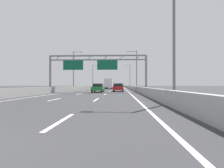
{
  "coord_description": "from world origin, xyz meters",
  "views": [
    {
      "loc": [
        3.88,
        -2.65,
        1.27
      ],
      "look_at": [
        0.41,
        68.82,
        1.6
      ],
      "focal_mm": 28.8,
      "sensor_mm": 36.0,
      "label": 1
    }
  ],
  "objects_px": {
    "streetlamp_left_mid": "(74,68)",
    "streetlamp_right_far": "(129,75)",
    "white_car": "(119,86)",
    "yellow_car": "(110,86)",
    "green_car": "(98,88)",
    "blue_car": "(115,86)",
    "sign_gantry": "(96,64)",
    "streetlamp_right_mid": "(136,68)",
    "red_car": "(118,87)",
    "streetlamp_right_near": "(171,27)",
    "box_truck": "(109,83)",
    "silver_car": "(120,86)",
    "streetlamp_left_far": "(93,75)",
    "black_car": "(121,86)"
  },
  "relations": [
    {
      "from": "white_car",
      "to": "streetlamp_left_mid",
      "type": "bearing_deg",
      "value": -116.16
    },
    {
      "from": "sign_gantry",
      "to": "silver_car",
      "type": "distance_m",
      "value": 66.83
    },
    {
      "from": "streetlamp_right_far",
      "to": "red_car",
      "type": "distance_m",
      "value": 40.72
    },
    {
      "from": "red_car",
      "to": "blue_car",
      "type": "distance_m",
      "value": 85.9
    },
    {
      "from": "sign_gantry",
      "to": "streetlamp_right_mid",
      "type": "bearing_deg",
      "value": 60.2
    },
    {
      "from": "blue_car",
      "to": "red_car",
      "type": "bearing_deg",
      "value": -87.6
    },
    {
      "from": "streetlamp_right_near",
      "to": "blue_car",
      "type": "distance_m",
      "value": 106.78
    },
    {
      "from": "green_car",
      "to": "streetlamp_right_far",
      "type": "bearing_deg",
      "value": 79.9
    },
    {
      "from": "streetlamp_right_near",
      "to": "blue_car",
      "type": "xyz_separation_m",
      "value": [
        -7.63,
        106.41,
        -4.64
      ]
    },
    {
      "from": "yellow_car",
      "to": "box_truck",
      "type": "height_order",
      "value": "box_truck"
    },
    {
      "from": "green_car",
      "to": "box_truck",
      "type": "height_order",
      "value": "box_truck"
    },
    {
      "from": "streetlamp_left_mid",
      "to": "silver_car",
      "type": "relative_size",
      "value": 2.24
    },
    {
      "from": "streetlamp_right_far",
      "to": "black_car",
      "type": "relative_size",
      "value": 2.14
    },
    {
      "from": "streetlamp_left_mid",
      "to": "green_car",
      "type": "distance_m",
      "value": 14.9
    },
    {
      "from": "streetlamp_left_far",
      "to": "white_car",
      "type": "distance_m",
      "value": 14.44
    },
    {
      "from": "yellow_car",
      "to": "streetlamp_left_mid",
      "type": "bearing_deg",
      "value": -107.75
    },
    {
      "from": "yellow_car",
      "to": "white_car",
      "type": "bearing_deg",
      "value": -6.8
    },
    {
      "from": "streetlamp_left_mid",
      "to": "blue_car",
      "type": "xyz_separation_m",
      "value": [
        7.31,
        75.99,
        -4.64
      ]
    },
    {
      "from": "streetlamp_right_mid",
      "to": "black_car",
      "type": "relative_size",
      "value": 2.14
    },
    {
      "from": "sign_gantry",
      "to": "white_car",
      "type": "bearing_deg",
      "value": 84.09
    },
    {
      "from": "green_car",
      "to": "silver_car",
      "type": "bearing_deg",
      "value": 86.92
    },
    {
      "from": "streetlamp_left_mid",
      "to": "silver_car",
      "type": "xyz_separation_m",
      "value": [
        10.86,
        53.06,
        -4.69
      ]
    },
    {
      "from": "streetlamp_right_mid",
      "to": "yellow_car",
      "type": "relative_size",
      "value": 2.29
    },
    {
      "from": "streetlamp_right_near",
      "to": "blue_car",
      "type": "bearing_deg",
      "value": 94.1
    },
    {
      "from": "streetlamp_left_mid",
      "to": "white_car",
      "type": "xyz_separation_m",
      "value": [
        10.87,
        22.14,
        -4.66
      ]
    },
    {
      "from": "streetlamp_right_far",
      "to": "white_car",
      "type": "xyz_separation_m",
      "value": [
        -4.06,
        -8.28,
        -4.66
      ]
    },
    {
      "from": "red_car",
      "to": "streetlamp_left_far",
      "type": "bearing_deg",
      "value": 105.16
    },
    {
      "from": "black_car",
      "to": "box_truck",
      "type": "distance_m",
      "value": 69.0
    },
    {
      "from": "white_car",
      "to": "streetlamp_right_far",
      "type": "bearing_deg",
      "value": 63.89
    },
    {
      "from": "red_car",
      "to": "streetlamp_right_near",
      "type": "bearing_deg",
      "value": -78.94
    },
    {
      "from": "streetlamp_left_mid",
      "to": "streetlamp_right_far",
      "type": "height_order",
      "value": "same"
    },
    {
      "from": "streetlamp_right_near",
      "to": "streetlamp_right_mid",
      "type": "relative_size",
      "value": 1.0
    },
    {
      "from": "streetlamp_left_mid",
      "to": "streetlamp_right_far",
      "type": "relative_size",
      "value": 1.0
    },
    {
      "from": "blue_car",
      "to": "streetlamp_right_near",
      "type": "bearing_deg",
      "value": -85.9
    },
    {
      "from": "streetlamp_right_near",
      "to": "box_truck",
      "type": "distance_m",
      "value": 43.65
    },
    {
      "from": "sign_gantry",
      "to": "yellow_car",
      "type": "height_order",
      "value": "sign_gantry"
    },
    {
      "from": "streetlamp_right_near",
      "to": "red_car",
      "type": "bearing_deg",
      "value": 101.06
    },
    {
      "from": "sign_gantry",
      "to": "green_car",
      "type": "relative_size",
      "value": 3.75
    },
    {
      "from": "streetlamp_left_mid",
      "to": "blue_car",
      "type": "bearing_deg",
      "value": 84.51
    },
    {
      "from": "yellow_car",
      "to": "green_car",
      "type": "xyz_separation_m",
      "value": [
        0.13,
        -34.67,
        0.04
      ]
    },
    {
      "from": "streetlamp_right_far",
      "to": "box_truck",
      "type": "height_order",
      "value": "streetlamp_right_far"
    },
    {
      "from": "streetlamp_left_far",
      "to": "red_car",
      "type": "distance_m",
      "value": 41.97
    },
    {
      "from": "sign_gantry",
      "to": "green_car",
      "type": "bearing_deg",
      "value": 82.82
    },
    {
      "from": "yellow_car",
      "to": "sign_gantry",
      "type": "bearing_deg",
      "value": -90.08
    },
    {
      "from": "white_car",
      "to": "box_truck",
      "type": "bearing_deg",
      "value": -108.6
    },
    {
      "from": "yellow_car",
      "to": "green_car",
      "type": "distance_m",
      "value": 34.67
    },
    {
      "from": "sign_gantry",
      "to": "white_car",
      "type": "relative_size",
      "value": 3.84
    },
    {
      "from": "silver_car",
      "to": "yellow_car",
      "type": "bearing_deg",
      "value": -96.8
    },
    {
      "from": "silver_car",
      "to": "streetlamp_right_mid",
      "type": "bearing_deg",
      "value": -85.62
    },
    {
      "from": "box_truck",
      "to": "red_car",
      "type": "bearing_deg",
      "value": -81.59
    }
  ]
}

